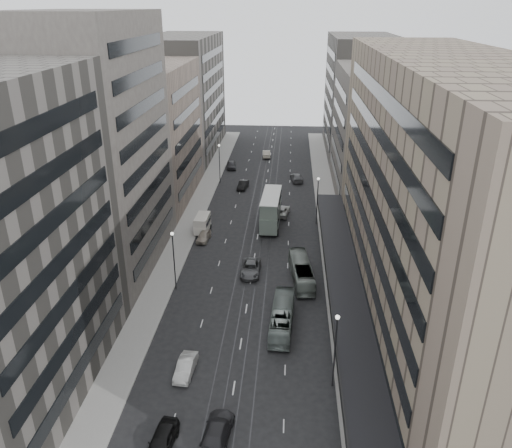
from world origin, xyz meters
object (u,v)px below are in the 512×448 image
(panel_van, at_px, (202,223))
(sedan_1, at_px, (186,367))
(double_decker, at_px, (271,209))
(sedan_0, at_px, (162,441))
(bus_far, at_px, (301,271))
(sedan_2, at_px, (251,268))
(bus_near, at_px, (282,317))

(panel_van, xyz_separation_m, sedan_1, (4.07, -34.33, -0.84))
(double_decker, distance_m, sedan_0, 47.67)
(double_decker, xyz_separation_m, sedan_1, (-7.06, -37.61, -2.29))
(sedan_0, bearing_deg, bus_far, 73.39)
(sedan_0, height_order, sedan_2, sedan_0)
(bus_far, height_order, sedan_2, bus_far)
(sedan_1, bearing_deg, double_decker, 82.71)
(bus_far, xyz_separation_m, sedan_2, (-7.03, 1.45, -0.64))
(sedan_1, xyz_separation_m, sedan_2, (4.95, 21.02, 0.03))
(sedan_2, bearing_deg, bus_far, -11.03)
(sedan_0, height_order, sedan_1, sedan_0)
(panel_van, xyz_separation_m, sedan_0, (3.93, -43.79, -0.76))
(bus_far, relative_size, panel_van, 2.21)
(sedan_1, height_order, sedan_2, sedan_2)
(bus_near, height_order, panel_van, panel_van)
(bus_near, distance_m, panel_van, 29.11)
(double_decker, relative_size, sedan_0, 2.14)
(panel_van, bearing_deg, sedan_1, -81.52)
(sedan_1, distance_m, sedan_2, 21.60)
(bus_near, height_order, sedan_1, bus_near)
(sedan_1, bearing_deg, sedan_2, 80.08)
(sedan_2, bearing_deg, sedan_0, -98.87)
(sedan_0, distance_m, sedan_1, 9.46)
(double_decker, relative_size, panel_van, 2.24)
(sedan_0, relative_size, sedan_1, 1.07)
(double_decker, height_order, sedan_0, double_decker)
(bus_near, bearing_deg, double_decker, -81.93)
(double_decker, bearing_deg, bus_far, -72.35)
(panel_van, relative_size, sedan_0, 0.95)
(bus_near, bearing_deg, sedan_2, -66.28)
(bus_near, distance_m, sedan_1, 12.96)
(sedan_0, bearing_deg, panel_van, 101.19)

